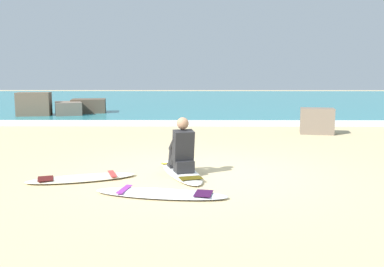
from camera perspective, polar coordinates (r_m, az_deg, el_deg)
The scene contains 9 objects.
ground_plane at distance 7.43m, azimuth 1.36°, elevation -5.55°, with size 80.00×80.00×0.00m, color #CCB584.
sea at distance 28.32m, azimuth 0.72°, elevation 4.63°, with size 80.00×28.00×0.10m, color teal.
breaking_foam at distance 14.67m, azimuth 0.93°, elevation 1.44°, with size 80.00×0.90×0.11m, color white.
surfboard_main at distance 7.46m, azimuth -1.51°, elevation -5.21°, with size 1.06×2.08×0.08m.
surfer_seated at distance 7.30m, azimuth -1.37°, elevation -2.30°, with size 0.52×0.77×0.95m.
surfboard_spare_near at distance 7.24m, azimuth -14.86°, elevation -5.91°, with size 1.87×1.09×0.08m.
surfboard_spare_far at distance 6.13m, azimuth -4.30°, elevation -8.19°, with size 2.04×0.87×0.08m.
rock_outcrop_distant at distance 18.35m, azimuth -16.88°, elevation 3.48°, with size 3.37×2.60×1.04m.
shoreline_rock at distance 12.92m, azimuth 16.74°, elevation 1.65°, with size 0.61×0.96×0.76m, color #756656.
Camera 1 is at (-0.11, -7.22, 1.75)m, focal length 38.93 mm.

